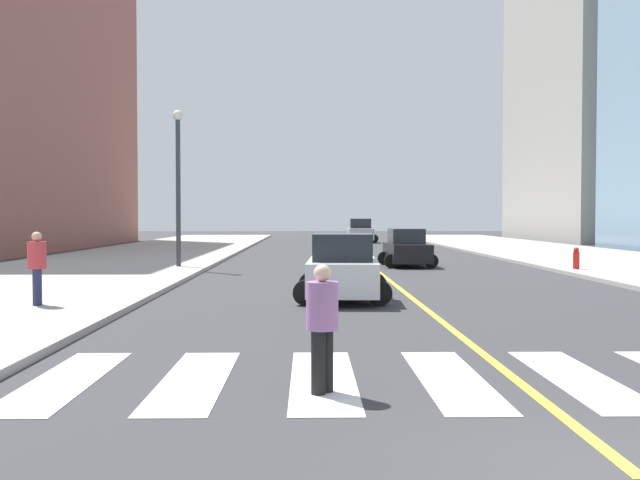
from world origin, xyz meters
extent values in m
cube|color=#9E9B93|center=(-12.20, 20.00, 0.07)|extent=(10.00, 120.00, 0.15)
cube|color=silver|center=(-6.30, 4.00, 0.01)|extent=(0.90, 4.00, 0.01)
cube|color=silver|center=(-4.50, 4.00, 0.01)|extent=(0.90, 4.00, 0.01)
cube|color=silver|center=(-2.70, 4.00, 0.01)|extent=(0.90, 4.00, 0.01)
cube|color=silver|center=(-0.90, 4.00, 0.01)|extent=(0.90, 4.00, 0.01)
cube|color=silver|center=(0.90, 4.00, 0.01)|extent=(0.90, 4.00, 0.01)
cube|color=yellow|center=(0.00, 40.00, 0.01)|extent=(0.16, 80.00, 0.01)
cube|color=#9E9B93|center=(27.93, 64.53, 15.90)|extent=(18.00, 24.00, 31.81)
cube|color=#B7B7BC|center=(1.67, 58.50, 0.77)|extent=(2.19, 4.73, 1.01)
cube|color=#1E2328|center=(1.68, 58.78, 1.68)|extent=(1.82, 2.37, 0.85)
cylinder|color=black|center=(0.57, 57.06, 0.38)|extent=(0.76, 0.26, 0.76)
cylinder|color=black|center=(2.74, 57.03, 0.38)|extent=(0.76, 0.26, 0.76)
cylinder|color=black|center=(0.61, 59.97, 0.38)|extent=(0.76, 0.26, 0.76)
cylinder|color=black|center=(2.78, 59.94, 0.38)|extent=(0.76, 0.26, 0.76)
cube|color=black|center=(1.63, 27.49, 0.63)|extent=(1.84, 3.91, 0.83)
cube|color=#1E2328|center=(1.62, 27.72, 1.38)|extent=(1.52, 1.97, 0.70)
cylinder|color=black|center=(0.76, 26.27, 0.31)|extent=(0.63, 0.22, 0.63)
cylinder|color=black|center=(2.55, 26.31, 0.31)|extent=(0.63, 0.22, 0.63)
cylinder|color=black|center=(0.71, 28.67, 0.31)|extent=(0.63, 0.22, 0.63)
cylinder|color=black|center=(2.49, 28.71, 0.31)|extent=(0.63, 0.22, 0.63)
cube|color=silver|center=(-1.97, 13.85, 0.67)|extent=(2.04, 4.17, 0.88)
cube|color=#1E2328|center=(-1.98, 13.60, 1.46)|extent=(1.65, 2.12, 0.74)
cylinder|color=black|center=(-0.96, 15.07, 0.33)|extent=(0.67, 0.25, 0.66)
cylinder|color=black|center=(-2.85, 15.16, 0.33)|extent=(0.67, 0.25, 0.66)
cylinder|color=black|center=(-1.09, 12.54, 0.33)|extent=(0.67, 0.25, 0.66)
cylinder|color=black|center=(-2.97, 12.63, 0.33)|extent=(0.67, 0.25, 0.66)
cylinder|color=black|center=(-2.78, 3.10, 0.41)|extent=(0.19, 0.19, 0.83)
cylinder|color=black|center=(-2.68, 3.24, 0.41)|extent=(0.19, 0.19, 0.83)
cylinder|color=#99669E|center=(-2.73, 3.17, 1.14)|extent=(0.41, 0.41, 0.62)
sphere|color=beige|center=(-2.73, 3.17, 1.56)|extent=(0.22, 0.22, 0.22)
cylinder|color=#232847|center=(-9.42, 11.50, 0.59)|extent=(0.20, 0.20, 0.88)
cylinder|color=#232847|center=(-9.47, 11.67, 0.59)|extent=(0.20, 0.20, 0.88)
cylinder|color=#B23338|center=(-9.44, 11.58, 1.36)|extent=(0.44, 0.44, 0.66)
sphere|color=tan|center=(-9.44, 11.58, 1.80)|extent=(0.24, 0.24, 0.24)
cylinder|color=red|center=(8.01, 23.57, 0.50)|extent=(0.26, 0.26, 0.70)
sphere|color=red|center=(8.01, 23.57, 0.93)|extent=(0.22, 0.22, 0.22)
cylinder|color=#38383D|center=(-8.48, 25.54, 3.31)|extent=(0.20, 0.20, 6.32)
sphere|color=silver|center=(-8.48, 25.54, 6.62)|extent=(0.44, 0.44, 0.44)
camera|label=1|loc=(-2.91, -6.31, 2.29)|focal=41.56mm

